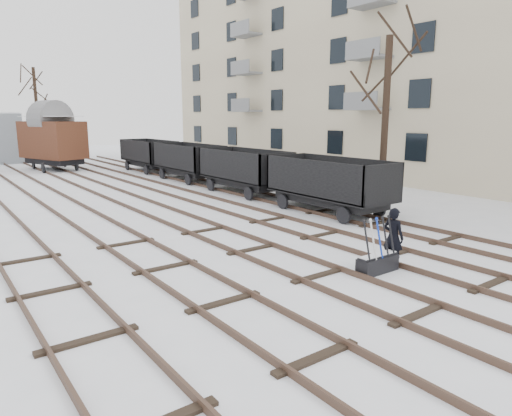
{
  "coord_description": "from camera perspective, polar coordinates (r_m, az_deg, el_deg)",
  "views": [
    {
      "loc": [
        -8.14,
        -8.21,
        4.14
      ],
      "look_at": [
        0.52,
        3.56,
        1.2
      ],
      "focal_mm": 32.0,
      "sensor_mm": 36.0,
      "label": 1
    }
  ],
  "objects": [
    {
      "name": "box_van_wagon",
      "position": [
        39.4,
        -24.11,
        7.91
      ],
      "size": [
        4.51,
        6.11,
        4.18
      ],
      "rotation": [
        0.0,
        0.0,
        0.33
      ],
      "color": "black",
      "rests_on": "ground"
    },
    {
      "name": "freight_wagon_b",
      "position": [
        24.91,
        -1.42,
        3.91
      ],
      "size": [
        2.33,
        5.82,
        2.37
      ],
      "color": "black",
      "rests_on": "ground"
    },
    {
      "name": "freight_wagon_c",
      "position": [
        30.34,
        -8.4,
        5.13
      ],
      "size": [
        2.33,
        5.82,
        2.37
      ],
      "color": "black",
      "rests_on": "ground"
    },
    {
      "name": "ground_frame",
      "position": [
        12.79,
        14.95,
        -6.57
      ],
      "size": [
        1.3,
        0.42,
        1.49
      ],
      "rotation": [
        0.0,
        0.0,
        -0.0
      ],
      "color": "black",
      "rests_on": "ground"
    },
    {
      "name": "tree_far_right",
      "position": [
        48.94,
        -25.66,
        10.5
      ],
      "size": [
        0.3,
        0.3,
        8.66
      ],
      "primitive_type": "cylinder",
      "color": "black",
      "rests_on": "ground"
    },
    {
      "name": "worker",
      "position": [
        13.27,
        16.77,
        -3.53
      ],
      "size": [
        0.47,
        0.65,
        1.68
      ],
      "primitive_type": "imported",
      "rotation": [
        0.0,
        0.0,
        1.69
      ],
      "color": "black",
      "rests_on": "ground"
    },
    {
      "name": "freight_wagon_d",
      "position": [
        36.09,
        -13.22,
        5.93
      ],
      "size": [
        2.33,
        5.82,
        2.37
      ],
      "color": "black",
      "rests_on": "ground"
    },
    {
      "name": "freight_wagon_a",
      "position": [
        20.05,
        9.12,
        1.95
      ],
      "size": [
        2.33,
        5.82,
        2.37
      ],
      "color": "black",
      "rests_on": "ground"
    },
    {
      "name": "ground",
      "position": [
        12.28,
        7.99,
        -8.44
      ],
      "size": [
        120.0,
        120.0,
        0.0
      ],
      "primitive_type": "plane",
      "color": "white",
      "rests_on": "ground"
    },
    {
      "name": "tracks",
      "position": [
        23.7,
        -15.72,
        1.06
      ],
      "size": [
        13.9,
        52.0,
        0.16
      ],
      "color": "black",
      "rests_on": "ground"
    },
    {
      "name": "tree_near",
      "position": [
        20.68,
        15.81,
        9.81
      ],
      "size": [
        0.3,
        0.3,
        7.46
      ],
      "primitive_type": "cylinder",
      "color": "black",
      "rests_on": "ground"
    },
    {
      "name": "apartment_block",
      "position": [
        36.03,
        15.94,
        17.18
      ],
      "size": [
        10.12,
        45.0,
        16.1
      ],
      "color": "beige",
      "rests_on": "ground"
    }
  ]
}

